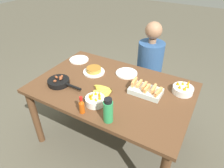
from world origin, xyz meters
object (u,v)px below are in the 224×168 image
object	(u,v)px
skillet	(59,82)
empty_plate_far_left	(79,60)
melon_tray	(146,90)
banana_bunch	(104,91)
empty_plate_near_front	(127,73)
fruit_bowl_citrus	(183,89)
hot_sauce_bottle	(82,106)
water_bottle	(108,111)
frittata_plate_center	(94,71)
person_figure	(148,76)
fruit_bowl_mango	(95,100)

from	to	relation	value
skillet	empty_plate_far_left	distance (m)	0.51
skillet	melon_tray	bearing A→B (deg)	20.91
banana_bunch	melon_tray	bearing A→B (deg)	29.64
empty_plate_near_front	fruit_bowl_citrus	distance (m)	0.59
hot_sauce_bottle	water_bottle	bearing A→B (deg)	6.55
frittata_plate_center	water_bottle	xyz separation A→B (m)	(0.49, -0.53, 0.07)
empty_plate_far_left	fruit_bowl_citrus	xyz separation A→B (m)	(1.20, -0.03, 0.03)
frittata_plate_center	person_figure	distance (m)	0.76
frittata_plate_center	empty_plate_far_left	bearing A→B (deg)	155.08
empty_plate_near_front	banana_bunch	bearing A→B (deg)	-94.58
frittata_plate_center	hot_sauce_bottle	world-z (taller)	hot_sauce_bottle
empty_plate_far_left	fruit_bowl_mango	xyz separation A→B (m)	(0.59, -0.56, 0.03)
melon_tray	person_figure	bearing A→B (deg)	107.15
fruit_bowl_mango	hot_sauce_bottle	xyz separation A→B (m)	(-0.03, -0.14, 0.03)
skillet	frittata_plate_center	distance (m)	0.38
melon_tray	skillet	distance (m)	0.82
banana_bunch	hot_sauce_bottle	xyz separation A→B (m)	(-0.02, -0.30, 0.05)
empty_plate_far_left	skillet	bearing A→B (deg)	-73.94
banana_bunch	water_bottle	size ratio (longest dim) A/B	1.01
banana_bunch	melon_tray	distance (m)	0.38
fruit_bowl_mango	water_bottle	distance (m)	0.24
person_figure	frittata_plate_center	bearing A→B (deg)	-124.35
banana_bunch	frittata_plate_center	bearing A→B (deg)	137.53
skillet	fruit_bowl_mango	bearing A→B (deg)	-7.56
empty_plate_near_front	empty_plate_far_left	world-z (taller)	same
empty_plate_near_front	melon_tray	bearing A→B (deg)	-35.91
empty_plate_far_left	fruit_bowl_mango	world-z (taller)	fruit_bowl_mango
frittata_plate_center	fruit_bowl_mango	bearing A→B (deg)	-55.14
melon_tray	empty_plate_far_left	xyz separation A→B (m)	(-0.91, 0.21, -0.03)
empty_plate_near_front	hot_sauce_bottle	world-z (taller)	hot_sauce_bottle
empty_plate_near_front	fruit_bowl_citrus	xyz separation A→B (m)	(0.58, -0.04, 0.03)
frittata_plate_center	fruit_bowl_citrus	bearing A→B (deg)	7.11
banana_bunch	fruit_bowl_citrus	size ratio (longest dim) A/B	1.14
water_bottle	person_figure	distance (m)	1.17
frittata_plate_center	melon_tray	bearing A→B (deg)	-6.33
fruit_bowl_citrus	frittata_plate_center	bearing A→B (deg)	-172.89
banana_bunch	melon_tray	size ratio (longest dim) A/B	0.73
frittata_plate_center	banana_bunch	bearing A→B (deg)	-42.47
hot_sauce_bottle	empty_plate_near_front	bearing A→B (deg)	86.12
skillet	empty_plate_near_front	xyz separation A→B (m)	(0.48, 0.49, -0.02)
banana_bunch	frittata_plate_center	distance (m)	0.38
fruit_bowl_mango	fruit_bowl_citrus	bearing A→B (deg)	41.01
empty_plate_far_left	empty_plate_near_front	bearing A→B (deg)	0.54
fruit_bowl_mango	empty_plate_far_left	bearing A→B (deg)	136.87
empty_plate_far_left	hot_sauce_bottle	size ratio (longest dim) A/B	1.41
melon_tray	empty_plate_far_left	distance (m)	0.94
melon_tray	fruit_bowl_mango	distance (m)	0.47
banana_bunch	person_figure	bearing A→B (deg)	81.54
melon_tray	frittata_plate_center	distance (m)	0.61
melon_tray	frittata_plate_center	bearing A→B (deg)	173.67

